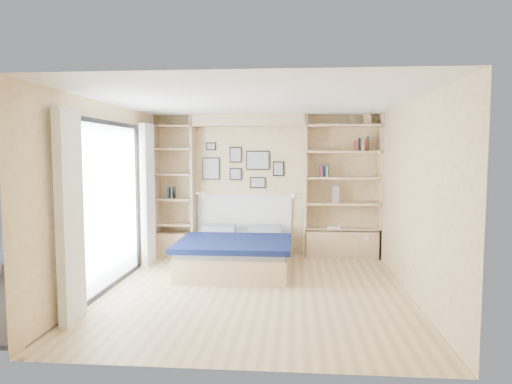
{
  "coord_description": "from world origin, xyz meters",
  "views": [
    {
      "loc": [
        0.5,
        -5.93,
        1.83
      ],
      "look_at": [
        -0.07,
        0.9,
        1.24
      ],
      "focal_mm": 32.0,
      "sensor_mm": 36.0,
      "label": 1
    }
  ],
  "objects": [
    {
      "name": "shelf_decor",
      "position": [
        1.06,
        2.07,
        1.68
      ],
      "size": [
        3.59,
        0.23,
        2.03
      ],
      "color": "#A51E1E",
      "rests_on": "ground"
    },
    {
      "name": "ground",
      "position": [
        0.0,
        0.0,
        0.0
      ],
      "size": [
        4.5,
        4.5,
        0.0
      ],
      "primitive_type": "plane",
      "color": "tan",
      "rests_on": "ground"
    },
    {
      "name": "bed",
      "position": [
        -0.39,
        1.17,
        0.27
      ],
      "size": [
        1.71,
        2.13,
        1.07
      ],
      "color": "tan",
      "rests_on": "ground"
    },
    {
      "name": "reading_lamps",
      "position": [
        -0.3,
        2.0,
        1.1
      ],
      "size": [
        1.92,
        0.12,
        0.15
      ],
      "color": "silver",
      "rests_on": "ground"
    },
    {
      "name": "deck",
      "position": [
        -3.6,
        0.0,
        0.0
      ],
      "size": [
        3.2,
        4.0,
        0.05
      ],
      "primitive_type": "cube",
      "color": "brown",
      "rests_on": "ground"
    },
    {
      "name": "photo_gallery",
      "position": [
        -0.45,
        2.22,
        1.6
      ],
      "size": [
        1.48,
        0.02,
        0.82
      ],
      "color": "black",
      "rests_on": "ground"
    },
    {
      "name": "room_shell",
      "position": [
        -0.39,
        1.52,
        1.08
      ],
      "size": [
        4.5,
        4.5,
        4.5
      ],
      "color": "beige",
      "rests_on": "ground"
    },
    {
      "name": "deck_chair",
      "position": [
        -3.63,
        0.32,
        0.36
      ],
      "size": [
        0.55,
        0.81,
        0.76
      ],
      "rotation": [
        0.0,
        0.0,
        0.13
      ],
      "color": "tan",
      "rests_on": "ground"
    }
  ]
}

